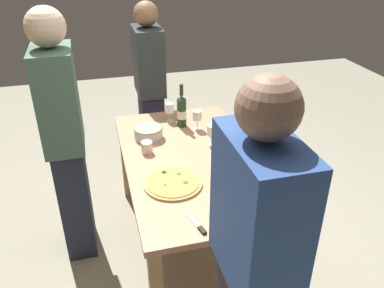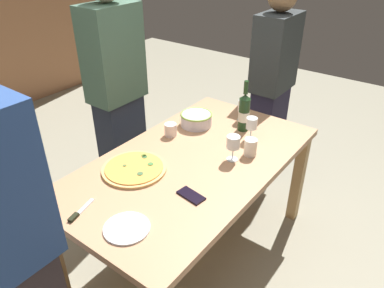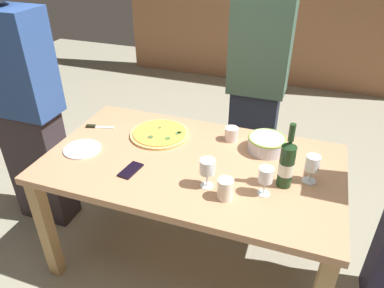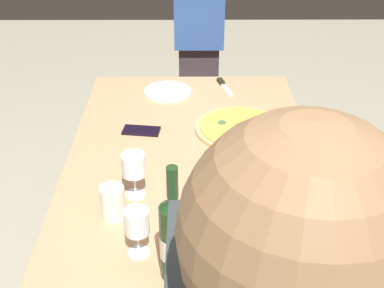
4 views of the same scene
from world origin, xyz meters
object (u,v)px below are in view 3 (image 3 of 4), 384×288
at_px(cup_ceramic, 225,189).
at_px(wine_glass_near_pizza, 312,164).
at_px(pizza, 160,134).
at_px(pizza_knife, 96,127).
at_px(person_host, 24,108).
at_px(wine_bottle, 287,163).
at_px(person_guest_left, 257,86).
at_px(serving_bowl, 267,143).
at_px(cell_phone, 131,170).
at_px(cup_amber, 231,134).
at_px(wine_glass_far_left, 207,167).
at_px(dining_table, 192,174).
at_px(side_plate, 82,149).
at_px(wine_glass_by_bottle, 266,176).

bearing_deg(cup_ceramic, wine_glass_near_pizza, 35.91).
relative_size(pizza, pizza_knife, 2.01).
height_order(pizza_knife, person_host, person_host).
height_order(wine_bottle, person_guest_left, person_guest_left).
relative_size(serving_bowl, cell_phone, 1.49).
xyz_separation_m(wine_bottle, cup_amber, (-0.35, 0.33, -0.09)).
xyz_separation_m(wine_bottle, wine_glass_far_left, (-0.35, -0.13, -0.02)).
height_order(serving_bowl, person_host, person_host).
bearing_deg(wine_glass_near_pizza, cell_phone, -166.05).
bearing_deg(dining_table, wine_glass_far_left, -52.24).
distance_m(side_plate, person_host, 0.53).
bearing_deg(wine_bottle, serving_bowl, 115.20).
relative_size(wine_glass_by_bottle, pizza_knife, 0.84).
relative_size(cup_amber, person_guest_left, 0.05).
bearing_deg(dining_table, serving_bowl, 33.11).
relative_size(cup_amber, cup_ceramic, 0.80).
xyz_separation_m(wine_glass_near_pizza, cup_ceramic, (-0.37, -0.26, -0.05)).
xyz_separation_m(wine_glass_by_bottle, person_host, (-1.54, 0.19, 0.01)).
relative_size(cup_ceramic, cell_phone, 0.72).
bearing_deg(person_host, cup_amber, 12.78).
bearing_deg(side_plate, pizza_knife, 104.72).
relative_size(cup_ceramic, person_host, 0.06).
bearing_deg(serving_bowl, wine_bottle, -64.80).
bearing_deg(pizza_knife, serving_bowl, 4.81).
distance_m(wine_glass_by_bottle, side_plate, 1.05).
height_order(dining_table, serving_bowl, serving_bowl).
bearing_deg(side_plate, wine_bottle, 2.89).
bearing_deg(wine_glass_near_pizza, wine_glass_far_left, -156.28).
relative_size(wine_bottle, wine_glass_by_bottle, 2.29).
height_order(dining_table, wine_glass_far_left, wine_glass_far_left).
height_order(wine_bottle, person_host, person_host).
bearing_deg(pizza_knife, side_plate, -75.28).
xyz_separation_m(wine_bottle, pizza_knife, (-1.19, 0.20, -0.12)).
bearing_deg(dining_table, wine_glass_near_pizza, 2.13).
bearing_deg(cell_phone, wine_glass_by_bottle, -168.60).
bearing_deg(side_plate, serving_bowl, 19.10).
relative_size(wine_glass_by_bottle, wine_glass_far_left, 0.97).
xyz_separation_m(dining_table, wine_glass_by_bottle, (0.42, -0.15, 0.20)).
xyz_separation_m(serving_bowl, wine_bottle, (0.13, -0.29, 0.08)).
distance_m(cell_phone, person_host, 0.90).
distance_m(serving_bowl, cup_amber, 0.22).
distance_m(wine_bottle, pizza_knife, 1.21).
bearing_deg(wine_bottle, pizza_knife, 170.61).
relative_size(wine_glass_by_bottle, cup_ceramic, 1.43).
distance_m(side_plate, pizza_knife, 0.26).
bearing_deg(person_guest_left, cell_phone, -11.40).
height_order(dining_table, wine_glass_near_pizza, wine_glass_near_pizza).
height_order(pizza, person_host, person_host).
bearing_deg(cell_phone, wine_bottle, -161.52).
relative_size(wine_glass_far_left, side_plate, 0.73).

